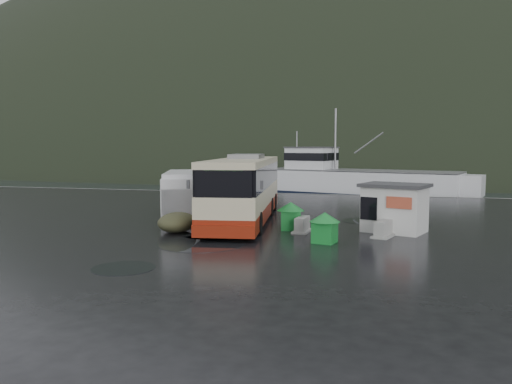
% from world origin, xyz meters
% --- Properties ---
extents(ground, '(160.00, 160.00, 0.00)m').
position_xyz_m(ground, '(0.00, 0.00, 0.00)').
color(ground, black).
rests_on(ground, ground).
extents(harbor_water, '(300.00, 180.00, 0.02)m').
position_xyz_m(harbor_water, '(0.00, 110.00, 0.00)').
color(harbor_water, black).
rests_on(harbor_water, ground).
extents(quay_edge, '(160.00, 0.60, 1.50)m').
position_xyz_m(quay_edge, '(0.00, 20.00, 0.00)').
color(quay_edge, '#999993').
rests_on(quay_edge, ground).
extents(headland, '(780.00, 540.00, 570.00)m').
position_xyz_m(headland, '(10.00, 250.00, 0.00)').
color(headland, black).
rests_on(headland, ground).
extents(coach_bus, '(5.11, 13.86, 3.83)m').
position_xyz_m(coach_bus, '(0.79, 3.04, 0.00)').
color(coach_bus, '#C4B994').
rests_on(coach_bus, ground).
extents(white_van, '(4.33, 6.98, 2.76)m').
position_xyz_m(white_van, '(-3.17, 3.68, 0.00)').
color(white_van, silver).
rests_on(white_van, ground).
extents(waste_bin_left, '(1.17, 1.17, 1.36)m').
position_xyz_m(waste_bin_left, '(6.01, -2.43, 0.00)').
color(waste_bin_left, '#167C2C').
rests_on(waste_bin_left, ground).
extents(waste_bin_right, '(1.21, 1.21, 1.42)m').
position_xyz_m(waste_bin_right, '(3.92, 0.65, 0.00)').
color(waste_bin_right, '#167C2C').
rests_on(waste_bin_right, ground).
extents(dome_tent, '(1.84, 2.54, 0.98)m').
position_xyz_m(dome_tent, '(-1.45, -1.43, 0.00)').
color(dome_tent, '#383922').
rests_on(dome_tent, ground).
extents(ticket_kiosk, '(3.71, 3.26, 2.42)m').
position_xyz_m(ticket_kiosk, '(9.06, 1.28, 0.00)').
color(ticket_kiosk, silver).
rests_on(ticket_kiosk, ground).
extents(jersey_barrier_a, '(1.21, 1.71, 0.77)m').
position_xyz_m(jersey_barrier_a, '(8.55, -0.32, 0.00)').
color(jersey_barrier_a, '#999993').
rests_on(jersey_barrier_a, ground).
extents(jersey_barrier_b, '(0.89, 1.57, 0.75)m').
position_xyz_m(jersey_barrier_b, '(4.62, 0.07, 0.00)').
color(jersey_barrier_b, '#999993').
rests_on(jersey_barrier_b, ground).
extents(fishing_trawler, '(24.51, 12.04, 9.60)m').
position_xyz_m(fishing_trawler, '(6.10, 29.19, 0.00)').
color(fishing_trawler, silver).
rests_on(fishing_trawler, ground).
extents(puddles, '(10.24, 15.89, 0.01)m').
position_xyz_m(puddles, '(1.80, -2.32, 0.01)').
color(puddles, black).
rests_on(puddles, ground).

